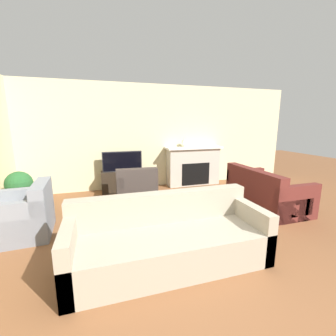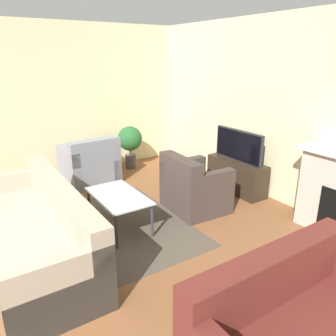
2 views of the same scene
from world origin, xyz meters
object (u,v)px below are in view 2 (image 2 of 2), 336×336
at_px(armchair_accent, 194,190).
at_px(coffee_table, 118,199).
at_px(tv, 238,145).
at_px(potted_plant, 130,141).
at_px(couch_sectional, 38,235).
at_px(armchair_by_window, 90,166).

height_order(armchair_accent, coffee_table, armchair_accent).
distance_m(armchair_accent, coffee_table, 1.14).
relative_size(tv, potted_plant, 1.16).
bearing_deg(tv, armchair_accent, -80.55).
distance_m(couch_sectional, potted_plant, 3.18).
bearing_deg(coffee_table, armchair_by_window, 171.01).
bearing_deg(armchair_accent, armchair_by_window, 27.84).
bearing_deg(potted_plant, tv, 24.49).
relative_size(coffee_table, potted_plant, 1.14).
relative_size(couch_sectional, potted_plant, 2.87).
relative_size(couch_sectional, coffee_table, 2.52).
bearing_deg(tv, armchair_by_window, -132.01).
distance_m(armchair_by_window, armchair_accent, 2.04).
bearing_deg(armchair_accent, tv, -77.51).
height_order(armchair_accent, potted_plant, potted_plant).
xyz_separation_m(armchair_accent, coffee_table, (-0.09, -1.13, 0.10)).
relative_size(tv, couch_sectional, 0.41).
relative_size(couch_sectional, armchair_by_window, 2.63).
bearing_deg(potted_plant, couch_sectional, -45.46).
distance_m(couch_sectional, coffee_table, 1.04).
xyz_separation_m(tv, couch_sectional, (0.21, -3.17, -0.48)).
distance_m(tv, coffee_table, 2.18).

